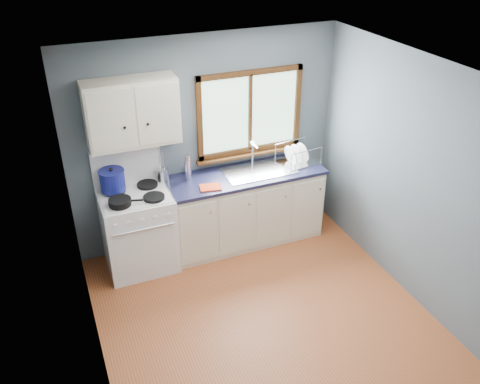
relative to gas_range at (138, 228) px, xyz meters
name	(u,v)px	position (x,y,z in m)	size (l,w,h in m)	color
floor	(270,326)	(0.95, -1.47, -0.50)	(3.20, 3.60, 0.02)	#A55329
ceiling	(279,80)	(0.95, -1.47, 2.02)	(3.20, 3.60, 0.02)	white
wall_back	(206,142)	(0.95, 0.34, 0.76)	(3.20, 0.02, 2.50)	slate
wall_front	(407,375)	(0.95, -3.28, 0.76)	(3.20, 0.02, 2.50)	slate
wall_left	(86,264)	(-0.66, -1.47, 0.76)	(0.02, 3.60, 2.50)	slate
wall_right	(422,186)	(2.56, -1.47, 0.76)	(0.02, 3.60, 2.50)	slate
gas_range	(138,228)	(0.00, 0.00, 0.00)	(0.76, 0.69, 1.36)	white
base_cabinets	(245,211)	(1.31, 0.02, -0.08)	(1.85, 0.60, 0.88)	beige
countertop	(245,175)	(1.31, 0.02, 0.41)	(1.89, 0.64, 0.04)	black
sink	(259,175)	(1.49, 0.02, 0.37)	(0.84, 0.46, 0.44)	silver
window	(250,119)	(1.48, 0.30, 0.98)	(1.36, 0.10, 1.03)	#9EC6A8
upper_cabinets	(132,113)	(0.10, 0.15, 1.31)	(0.95, 0.35, 0.70)	beige
skillet	(120,201)	(-0.18, -0.17, 0.49)	(0.38, 0.29, 0.05)	black
stockpot	(112,180)	(-0.19, 0.14, 0.59)	(0.30, 0.30, 0.27)	navy
utensil_crock	(163,175)	(0.37, 0.18, 0.51)	(0.15, 0.15, 0.41)	silver
thermos	(187,168)	(0.65, 0.13, 0.58)	(0.07, 0.07, 0.31)	silver
soap_bottle	(188,167)	(0.68, 0.22, 0.54)	(0.09, 0.09, 0.23)	#1837B5
dish_towel	(210,187)	(0.82, -0.16, 0.43)	(0.23, 0.17, 0.02)	red
dish_rack	(297,158)	(2.00, 0.04, 0.49)	(0.51, 0.41, 0.24)	silver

